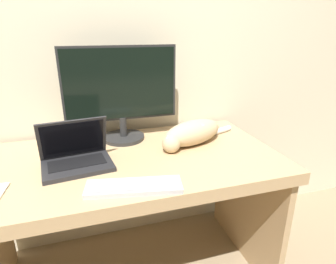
{
  "coord_description": "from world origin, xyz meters",
  "views": [
    {
      "loc": [
        -0.18,
        -0.86,
        1.36
      ],
      "look_at": [
        0.19,
        0.35,
        0.89
      ],
      "focal_mm": 30.0,
      "sensor_mm": 36.0,
      "label": 1
    }
  ],
  "objects": [
    {
      "name": "wall_back",
      "position": [
        0.0,
        0.84,
        1.3
      ],
      "size": [
        6.4,
        0.06,
        2.6
      ],
      "color": "beige",
      "rests_on": "ground_plane"
    },
    {
      "name": "desk",
      "position": [
        0.0,
        0.39,
        0.6
      ],
      "size": [
        1.48,
        0.78,
        0.76
      ],
      "color": "tan",
      "rests_on": "ground_plane"
    },
    {
      "name": "monitor",
      "position": [
        0.01,
        0.64,
        1.03
      ],
      "size": [
        0.61,
        0.23,
        0.51
      ],
      "color": "#282828",
      "rests_on": "desk"
    },
    {
      "name": "laptop",
      "position": [
        -0.24,
        0.37,
        0.81
      ],
      "size": [
        0.33,
        0.25,
        0.22
      ],
      "rotation": [
        0.0,
        0.0,
        0.13
      ],
      "color": "#232326",
      "rests_on": "desk"
    },
    {
      "name": "external_keyboard",
      "position": [
        -0.03,
        0.1,
        0.77
      ],
      "size": [
        0.39,
        0.19,
        0.02
      ],
      "rotation": [
        0.0,
        0.0,
        -0.19
      ],
      "color": "#BCBCC1",
      "rests_on": "desk"
    },
    {
      "name": "cat",
      "position": [
        0.36,
        0.45,
        0.83
      ],
      "size": [
        0.5,
        0.28,
        0.13
      ],
      "rotation": [
        0.0,
        0.0,
        0.34
      ],
      "color": "#D1B284",
      "rests_on": "desk"
    }
  ]
}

